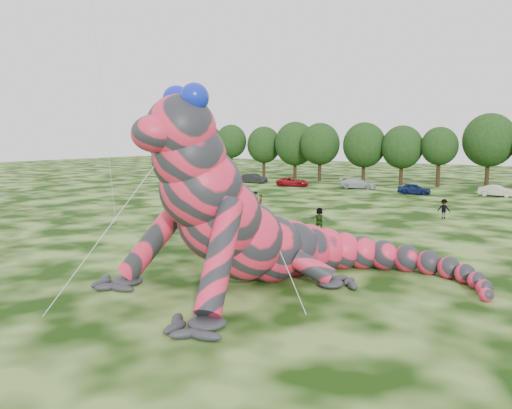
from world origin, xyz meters
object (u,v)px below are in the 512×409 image
object	(u,v)px
car_1	(253,178)
spectator_4	(237,186)
car_2	(293,182)
tree_4	(264,152)
tree_5	(295,150)
inflatable_gecko	(266,187)
tree_7	(364,153)
spectator_1	(256,200)
tree_10	(488,151)
tree_3	(231,150)
spectator_2	(444,209)
tree_8	(402,155)
spectator_0	(260,204)
tree_2	(206,149)
tree_6	(320,152)
car_5	(497,191)
tree_9	(439,157)
spectator_5	(319,220)
tree_0	(164,149)
car_3	(358,183)
car_4	(414,189)
car_0	(222,177)
tree_1	(183,148)

from	to	relation	value
car_1	spectator_4	size ratio (longest dim) A/B	2.85
car_2	car_1	bearing A→B (deg)	68.18
tree_4	car_1	world-z (taller)	tree_4
tree_5	inflatable_gecko	bearing A→B (deg)	-62.75
tree_7	car_2	size ratio (longest dim) A/B	1.98
tree_5	spectator_1	size ratio (longest dim) A/B	5.56
tree_10	tree_4	bearing A→B (deg)	179.79
tree_3	tree_5	xyz separation A→B (m)	(12.59, 1.37, 0.18)
spectator_2	tree_7	bearing A→B (deg)	-56.84
tree_8	spectator_0	size ratio (longest dim) A/B	4.95
tree_4	tree_7	size ratio (longest dim) A/B	0.96
tree_2	tree_6	size ratio (longest dim) A/B	1.02
car_1	spectator_2	xyz separation A→B (m)	(33.24, -19.52, 0.15)
car_5	tree_4	bearing A→B (deg)	77.18
inflatable_gecko	tree_4	distance (m)	65.11
tree_9	spectator_5	bearing A→B (deg)	-89.03
tree_4	tree_10	xyz separation A→B (m)	(37.04, -0.13, 0.72)
tree_0	car_3	xyz separation A→B (m)	(46.81, -10.51, -4.03)
tree_7	car_4	xyz separation A→B (m)	(10.92, -10.78, -4.05)
spectator_0	car_3	bearing A→B (deg)	130.97
inflatable_gecko	car_3	distance (m)	47.05
tree_9	spectator_2	size ratio (longest dim) A/B	4.92
inflatable_gecko	car_0	world-z (taller)	inflatable_gecko
tree_0	tree_9	world-z (taller)	tree_0
car_3	spectator_2	xyz separation A→B (m)	(16.10, -20.26, 0.15)
car_2	tree_0	bearing A→B (deg)	59.61
tree_1	tree_5	bearing A→B (deg)	0.87
tree_2	car_4	world-z (taller)	tree_2
car_5	spectator_0	bearing A→B (deg)	148.65
tree_10	spectator_0	xyz separation A→B (m)	(-14.41, -36.51, -4.35)
tree_10	spectator_0	bearing A→B (deg)	-111.54
tree_1	spectator_5	bearing A→B (deg)	-39.46
spectator_0	tree_1	bearing A→B (deg)	178.36
tree_6	spectator_0	distance (m)	36.39
tree_2	tree_3	xyz separation A→B (m)	(7.30, -1.69, -0.10)
tree_9	car_3	xyz separation A→B (m)	(-8.81, -8.62, -3.61)
car_2	spectator_1	world-z (taller)	spectator_1
car_2	car_4	distance (m)	17.83
tree_3	car_0	bearing A→B (deg)	-62.24
tree_8	spectator_0	bearing A→B (deg)	-94.57
car_4	car_2	bearing A→B (deg)	76.60
inflatable_gecko	tree_2	size ratio (longest dim) A/B	1.99
tree_8	car_4	world-z (taller)	tree_8
car_4	car_5	world-z (taller)	car_4
car_4	spectator_4	xyz separation A→B (m)	(-20.16, -10.35, 0.09)
tree_2	tree_10	distance (m)	50.42
spectator_5	tree_6	bearing A→B (deg)	-68.78
tree_0	car_5	size ratio (longest dim) A/B	2.28
tree_7	car_1	xyz separation A→B (m)	(-14.80, -8.82, -4.01)
inflatable_gecko	tree_7	distance (m)	55.28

